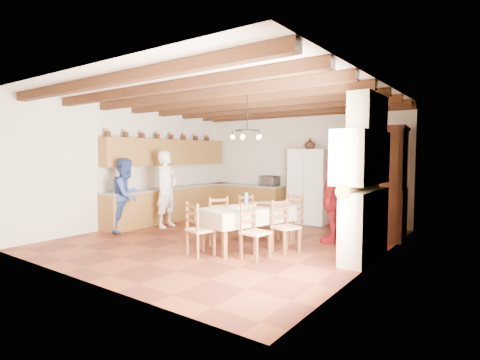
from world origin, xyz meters
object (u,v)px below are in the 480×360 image
hutch (393,183)px  chair_left_far (241,216)px  person_man (167,189)px  chair_left_near (215,220)px  person_woman_blue (126,195)px  refrigerator (310,186)px  person_woman_red (332,200)px  chair_end_far (290,217)px  microwave (270,181)px  chair_right_near (256,231)px  chair_end_near (200,229)px  dining_table (247,211)px  chair_right_far (286,226)px

hutch → chair_left_far: (-2.60, -1.98, -0.71)m
hutch → person_man: size_ratio=1.26×
chair_left_near → person_woman_blue: person_woman_blue is taller
chair_left_near → person_woman_blue: 2.45m
refrigerator → person_woman_red: bearing=-57.0°
refrigerator → person_man: (-2.61, -2.64, -0.02)m
chair_end_far → refrigerator: bearing=107.0°
person_woman_blue → hutch: bearing=-79.1°
microwave → hutch: bearing=-0.8°
chair_left_near → chair_right_near: same height
chair_end_far → microwave: (-1.82, 2.15, 0.56)m
chair_end_far → chair_end_near: bearing=-105.1°
dining_table → person_woman_red: person_woman_red is taller
chair_end_near → chair_end_far: bearing=-91.6°
chair_end_near → person_man: person_man is taller
chair_end_near → person_man: size_ratio=0.51×
chair_left_far → chair_right_far: (1.33, -0.43, 0.00)m
chair_left_far → chair_end_near: 1.55m
chair_right_near → person_woman_blue: bearing=94.3°
person_woman_blue → chair_left_far: bearing=-87.7°
dining_table → person_woman_red: 1.79m
chair_right_far → microwave: bearing=55.2°
person_man → person_woman_red: size_ratio=1.10×
chair_end_near → refrigerator: bearing=-76.0°
chair_end_near → person_woman_blue: 2.83m
chair_left_far → person_woman_blue: size_ratio=0.56×
person_woman_red → microwave: person_woman_red is taller
refrigerator → chair_left_near: (-0.54, -3.25, -0.48)m
person_woman_red → microwave: 3.26m
dining_table → chair_left_far: size_ratio=2.06×
dining_table → microwave: microwave is taller
refrigerator → person_woman_blue: refrigerator is taller
refrigerator → chair_right_far: refrigerator is taller
refrigerator → chair_right_near: bearing=-82.4°
chair_left_far → chair_end_near: same height
dining_table → person_woman_red: bearing=48.3°
chair_right_near → chair_end_far: same height
chair_right_far → chair_end_near: size_ratio=1.00×
chair_right_far → person_woman_red: size_ratio=0.56×
dining_table → chair_right_far: 0.83m
person_woman_blue → chair_end_near: bearing=-120.2°
dining_table → chair_right_near: bearing=-45.3°
chair_left_near → microwave: size_ratio=1.88×
chair_left_far → dining_table: bearing=60.8°
refrigerator → person_woman_red: 2.23m
hutch → chair_right_near: size_ratio=2.48×
refrigerator → chair_end_far: refrigerator is taller
chair_end_far → person_man: (-3.11, -0.61, 0.47)m
chair_left_near → chair_right_near: 1.36m
refrigerator → chair_right_far: 3.19m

